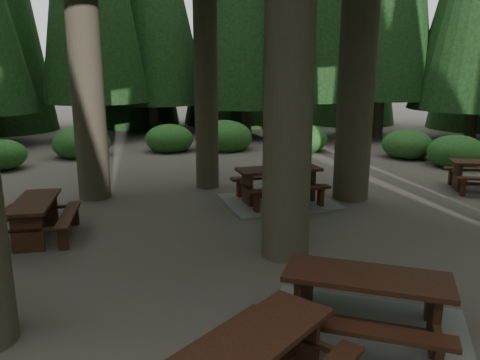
# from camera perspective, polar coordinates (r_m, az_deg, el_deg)

# --- Properties ---
(ground) EXTENTS (80.00, 80.00, 0.00)m
(ground) POSITION_cam_1_polar(r_m,az_deg,el_deg) (8.47, -0.05, -9.33)
(ground) COLOR #4C443D
(ground) RESTS_ON ground
(picnic_table_a) EXTENTS (2.88, 2.53, 0.86)m
(picnic_table_a) POSITION_cam_1_polar(r_m,az_deg,el_deg) (6.20, 14.93, -15.73)
(picnic_table_a) COLOR gray
(picnic_table_a) RESTS_ON ground
(picnic_table_b) EXTENTS (1.94, 2.17, 0.78)m
(picnic_table_b) POSITION_cam_1_polar(r_m,az_deg,el_deg) (9.99, -23.67, -3.74)
(picnic_table_b) COLOR #34140F
(picnic_table_b) RESTS_ON ground
(picnic_table_c) EXTENTS (3.27, 3.04, 0.89)m
(picnic_table_c) POSITION_cam_1_polar(r_m,az_deg,el_deg) (11.69, 4.71, -1.27)
(picnic_table_c) COLOR gray
(picnic_table_c) RESTS_ON ground
(picnic_table_e) EXTENTS (2.20, 2.30, 0.78)m
(picnic_table_e) POSITION_cam_1_polar(r_m,az_deg,el_deg) (4.90, 2.02, -20.85)
(picnic_table_e) COLOR #34140F
(picnic_table_e) RESTS_ON ground
(shrub_ring) EXTENTS (23.86, 24.64, 1.49)m
(shrub_ring) POSITION_cam_1_polar(r_m,az_deg,el_deg) (8.98, 4.99, -5.30)
(shrub_ring) COLOR #1C541D
(shrub_ring) RESTS_ON ground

